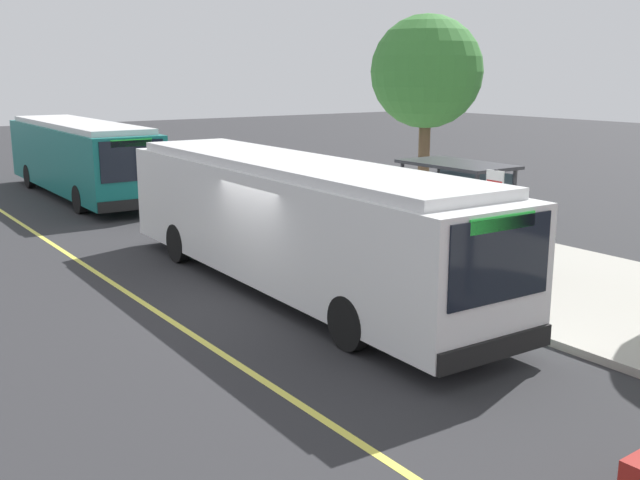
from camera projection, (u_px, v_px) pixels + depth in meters
ground_plane at (262, 300)px, 16.12m from camera, size 120.00×120.00×0.00m
sidewalk_curb at (459, 258)px, 19.46m from camera, size 44.00×6.40×0.15m
lane_stripe_center at (167, 318)px, 14.89m from camera, size 36.00×0.14×0.01m
transit_bus_main at (292, 219)px, 16.59m from camera, size 12.52×2.87×2.95m
transit_bus_second at (80, 156)px, 29.20m from camera, size 11.80×2.74×2.95m
bus_shelter at (455, 189)px, 18.84m from camera, size 2.90×1.60×2.48m
waiting_bench at (459, 242)px, 18.77m from camera, size 1.60×0.48×0.95m
route_sign_post at (493, 219)px, 14.85m from camera, size 0.44×0.08×2.80m
pedestrian_commuter at (457, 229)px, 17.94m from camera, size 0.24×0.40×1.69m
street_tree_upstreet at (426, 73)px, 22.84m from camera, size 3.46×3.46×6.42m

